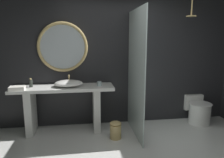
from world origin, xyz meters
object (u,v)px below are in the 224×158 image
(tumbler_cup, at_px, (99,84))
(round_wall_mirror, at_px, (63,47))
(rain_shower_head, at_px, (191,13))
(folded_hand_towel, at_px, (17,88))
(vessel_sink, at_px, (69,83))
(soap_dispenser, at_px, (31,83))
(toilet, at_px, (198,110))
(waste_bin, at_px, (116,130))

(tumbler_cup, distance_m, round_wall_mirror, 0.96)
(rain_shower_head, relative_size, folded_hand_towel, 1.65)
(folded_hand_towel, bearing_deg, vessel_sink, 10.39)
(soap_dispenser, relative_size, toilet, 0.25)
(vessel_sink, bearing_deg, round_wall_mirror, 110.88)
(tumbler_cup, distance_m, soap_dispenser, 1.21)
(rain_shower_head, distance_m, folded_hand_towel, 3.34)
(waste_bin, bearing_deg, toilet, 14.83)
(soap_dispenser, relative_size, waste_bin, 0.53)
(vessel_sink, bearing_deg, folded_hand_towel, -169.61)
(vessel_sink, distance_m, folded_hand_towel, 0.86)
(soap_dispenser, bearing_deg, folded_hand_towel, -133.09)
(tumbler_cup, height_order, waste_bin, tumbler_cup)
(rain_shower_head, relative_size, waste_bin, 1.33)
(waste_bin, distance_m, folded_hand_towel, 1.81)
(tumbler_cup, distance_m, toilet, 2.13)
(vessel_sink, distance_m, toilet, 2.67)
(toilet, bearing_deg, soap_dispenser, -179.67)
(folded_hand_towel, bearing_deg, rain_shower_head, 2.06)
(vessel_sink, distance_m, waste_bin, 1.17)
(rain_shower_head, height_order, toilet, rain_shower_head)
(vessel_sink, xyz_separation_m, toilet, (2.58, 0.06, -0.66))
(waste_bin, bearing_deg, tumbler_cup, 121.58)
(tumbler_cup, height_order, round_wall_mirror, round_wall_mirror)
(tumbler_cup, relative_size, folded_hand_towel, 0.34)
(vessel_sink, relative_size, waste_bin, 1.65)
(soap_dispenser, xyz_separation_m, waste_bin, (1.45, -0.46, -0.77))
(vessel_sink, height_order, waste_bin, vessel_sink)
(vessel_sink, distance_m, round_wall_mirror, 0.69)
(vessel_sink, distance_m, rain_shower_head, 2.56)
(tumbler_cup, bearing_deg, folded_hand_towel, -174.72)
(tumbler_cup, height_order, folded_hand_towel, tumbler_cup)
(rain_shower_head, xyz_separation_m, folded_hand_towel, (-3.08, -0.11, -1.27))
(soap_dispenser, height_order, waste_bin, soap_dispenser)
(vessel_sink, height_order, tumbler_cup, vessel_sink)
(vessel_sink, height_order, toilet, vessel_sink)
(soap_dispenser, distance_m, folded_hand_towel, 0.27)
(tumbler_cup, distance_m, rain_shower_head, 2.11)
(toilet, relative_size, folded_hand_towel, 2.60)
(tumbler_cup, xyz_separation_m, rain_shower_head, (1.69, -0.02, 1.26))
(vessel_sink, height_order, rain_shower_head, rain_shower_head)
(tumbler_cup, relative_size, rain_shower_head, 0.21)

